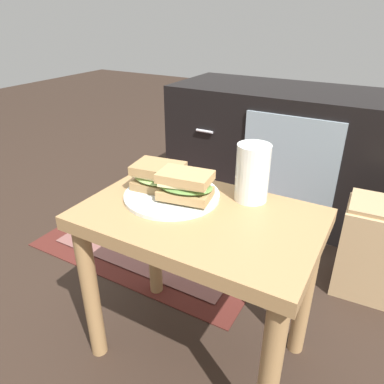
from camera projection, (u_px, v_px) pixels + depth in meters
name	position (u px, v px, depth m)	size (l,w,h in m)	color
ground_plane	(198.00, 349.00, 1.06)	(8.00, 8.00, 0.00)	#2D2119
side_table	(199.00, 245.00, 0.89)	(0.56, 0.36, 0.46)	#A37A4C
tv_cabinet	(276.00, 151.00, 1.71)	(0.96, 0.46, 0.58)	black
area_rug	(173.00, 228.00, 1.63)	(0.92, 0.82, 0.01)	#4C1E19
plate	(172.00, 195.00, 0.92)	(0.24, 0.24, 0.01)	silver
sandwich_front	(159.00, 176.00, 0.93)	(0.14, 0.11, 0.07)	#9E7A4C
sandwich_back	(185.00, 185.00, 0.87)	(0.15, 0.11, 0.07)	tan
beer_glass	(252.00, 174.00, 0.88)	(0.08, 0.08, 0.14)	silver
paper_bag	(375.00, 250.00, 1.20)	(0.23, 0.18, 0.35)	tan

